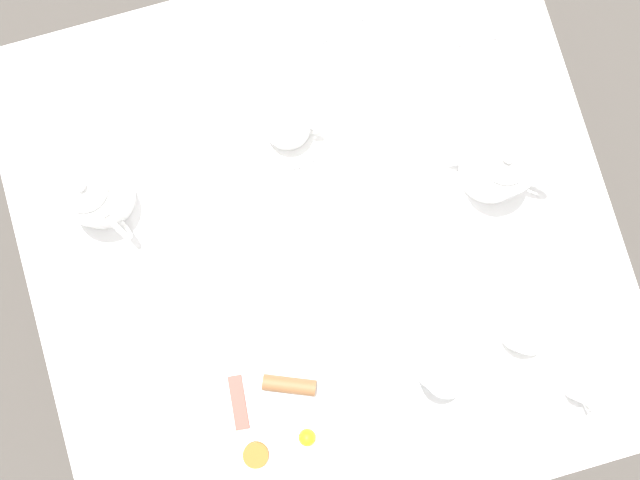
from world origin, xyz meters
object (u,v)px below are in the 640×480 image
creamer_jug (583,387)px  fork_by_plate (243,275)px  napkin_folded (458,26)px  fork_spare (324,39)px  spoon_for_tea (386,290)px  water_glass_tall (440,372)px  teapot_far (94,194)px  teacup_with_saucer_right (524,328)px  teacup_with_saucer_left (287,125)px  knife_by_plate (133,342)px  teapot_near (499,167)px  breakfast_plate (275,417)px

creamer_jug → fork_by_plate: size_ratio=0.51×
napkin_folded → fork_spare: (-0.05, -0.25, -0.00)m
spoon_for_tea → fork_by_plate: bearing=-111.7°
creamer_jug → napkin_folded: 0.70m
water_glass_tall → fork_by_plate: 0.39m
teapot_far → water_glass_tall: (0.46, 0.50, 0.01)m
creamer_jug → teacup_with_saucer_right: bearing=-151.1°
fork_spare → teacup_with_saucer_left: bearing=-36.7°
knife_by_plate → teapot_near: bearing=99.6°
teacup_with_saucer_left → teapot_far: bearing=-84.8°
breakfast_plate → teapot_near: 0.60m
teapot_far → teacup_with_saucer_left: 0.37m
teapot_far → teacup_with_saucer_left: bearing=-107.6°
breakfast_plate → spoon_for_tea: 0.30m
fork_by_plate → spoon_for_tea: size_ratio=0.97×
teapot_far → teacup_with_saucer_left: (-0.03, 0.36, -0.03)m
teacup_with_saucer_left → napkin_folded: teacup_with_saucer_left is taller
breakfast_plate → fork_spare: bearing=157.1°
water_glass_tall → fork_by_plate: (-0.26, -0.29, -0.06)m
breakfast_plate → fork_spare: 0.71m
napkin_folded → teacup_with_saucer_left: bearing=-74.0°
teacup_with_saucer_left → napkin_folded: size_ratio=1.10×
knife_by_plate → fork_spare: bearing=132.9°
teacup_with_saucer_left → fork_spare: (-0.15, 0.11, -0.03)m
teapot_far → fork_by_plate: (0.21, 0.21, -0.05)m
teapot_near → teapot_far: bearing=22.0°
water_glass_tall → creamer_jug: (0.10, 0.24, -0.03)m
teapot_far → napkin_folded: teapot_far is taller
teacup_with_saucer_left → knife_by_plate: 0.48m
teacup_with_saucer_right → spoon_for_tea: 0.25m
teacup_with_saucer_left → spoon_for_tea: 0.35m
fork_by_plate → fork_spare: size_ratio=0.89×
creamer_jug → water_glass_tall: bearing=-112.3°
teacup_with_saucer_left → spoon_for_tea: bearing=15.0°
water_glass_tall → teacup_with_saucer_right: bearing=99.1°
breakfast_plate → teapot_near: (-0.32, 0.50, 0.04)m
breakfast_plate → knife_by_plate: (-0.20, -0.21, -0.01)m
teapot_far → teacup_with_saucer_left: teapot_far is taller
teapot_near → fork_by_plate: size_ratio=1.15×
knife_by_plate → fork_spare: 0.67m
breakfast_plate → fork_by_plate: 0.26m
teacup_with_saucer_left → creamer_jug: teacup_with_saucer_left is taller
breakfast_plate → creamer_jug: (0.09, 0.54, 0.02)m
fork_by_plate → knife_by_plate: bearing=-74.3°
breakfast_plate → napkin_folded: size_ratio=1.83×
teapot_near → teacup_with_saucer_right: teapot_near is taller
teacup_with_saucer_left → teacup_with_saucer_right: bearing=33.0°
water_glass_tall → breakfast_plate: bearing=-89.3°
water_glass_tall → fork_spare: 0.65m
teapot_near → creamer_jug: (0.41, 0.03, -0.02)m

